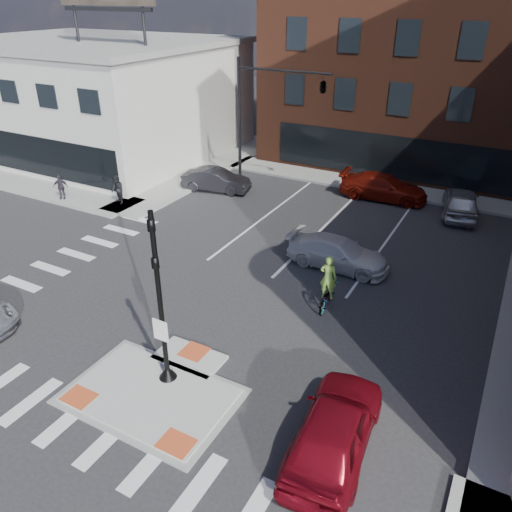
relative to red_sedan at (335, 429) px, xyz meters
The scene contains 17 objects.
ground 5.92m from the red_sedan, behind, with size 120.00×120.00×0.00m, color #28282B.
refuge_island 5.93m from the red_sedan, behind, with size 5.40×4.65×0.13m.
sidewalk_nw 27.13m from the red_sedan, 146.47° to the left, with size 23.50×20.50×0.15m.
sidewalk_n 21.89m from the red_sedan, 97.48° to the left, with size 26.00×3.00×0.15m, color gray.
building_nw 34.25m from the red_sedan, 144.74° to the left, with size 20.40×16.40×14.40m.
building_n 32.57m from the red_sedan, 95.14° to the left, with size 24.40×18.40×15.50m.
building_far_left 52.79m from the red_sedan, 100.79° to the left, with size 10.00×12.00×10.00m, color slate.
signal_pole 6.04m from the red_sedan, behind, with size 0.60×0.60×5.98m.
mast_arm_signal 20.71m from the red_sedan, 117.78° to the left, with size 6.10×2.24×8.00m.
red_sedan is the anchor object (origin of this frame).
white_pickup 10.79m from the red_sedan, 109.82° to the left, with size 1.95×4.80×1.39m, color white.
bg_car_dark 21.25m from the red_sedan, 131.55° to the left, with size 1.52×4.36×1.44m, color #222227.
bg_car_silver 19.28m from the red_sedan, 88.96° to the left, with size 1.88×4.68×1.60m, color silver.
bg_car_red 20.11m from the red_sedan, 102.21° to the left, with size 2.16×5.31×1.54m, color maroon.
cyclist 7.28m from the red_sedan, 113.06° to the left, with size 0.81×1.92×2.34m.
pedestrian_a 20.94m from the red_sedan, 148.48° to the left, with size 0.83×0.65×1.71m, color black.
pedestrian_b 23.59m from the red_sedan, 155.33° to the left, with size 0.89×0.37×1.52m, color #2E2932.
Camera 1 is at (8.68, -9.36, 11.46)m, focal length 35.00 mm.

